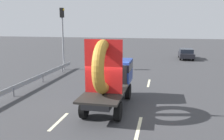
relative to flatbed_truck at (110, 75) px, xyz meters
name	(u,v)px	position (x,y,z in m)	size (l,w,h in m)	color
ground_plane	(105,108)	(-0.16, -0.63, -1.77)	(120.00, 120.00, 0.00)	#38383A
flatbed_truck	(110,75)	(0.00, 0.00, 0.00)	(2.02, 5.43, 3.84)	black
distant_sedan	(105,56)	(-3.79, 14.50, -1.05)	(1.77, 4.12, 1.34)	black
traffic_light	(63,30)	(-6.68, 9.14, 2.12)	(0.42, 0.36, 5.99)	gray
guardrail	(29,81)	(-6.34, 2.19, -1.24)	(0.10, 15.40, 0.71)	gray
lane_dash_left_near	(59,121)	(-1.90, -2.79, -1.77)	(2.14, 0.16, 0.01)	beige
lane_dash_left_far	(102,80)	(-1.90, 5.71, -1.77)	(2.27, 0.16, 0.01)	beige
lane_dash_right_near	(139,127)	(1.90, -2.66, -1.77)	(2.39, 0.16, 0.01)	beige
lane_dash_right_far	(149,83)	(1.90, 5.47, -1.77)	(2.37, 0.16, 0.01)	beige
oncoming_car	(186,53)	(5.87, 19.05, -1.06)	(1.75, 4.09, 1.33)	black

